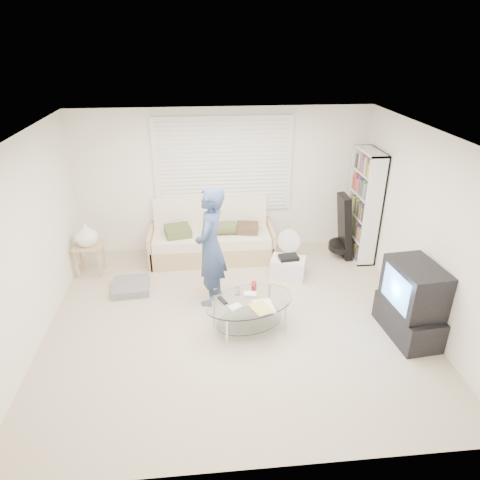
{
  "coord_description": "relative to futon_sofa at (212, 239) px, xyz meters",
  "views": [
    {
      "loc": [
        -0.4,
        -4.79,
        3.56
      ],
      "look_at": [
        0.1,
        0.3,
        1.07
      ],
      "focal_mm": 32.0,
      "sensor_mm": 36.0,
      "label": 1
    }
  ],
  "objects": [
    {
      "name": "ground",
      "position": [
        0.24,
        -1.87,
        -0.34
      ],
      "size": [
        5.0,
        5.0,
        0.0
      ],
      "primitive_type": "plane",
      "color": "tan",
      "rests_on": "ground"
    },
    {
      "name": "room_shell",
      "position": [
        0.24,
        -1.4,
        1.29
      ],
      "size": [
        5.02,
        4.52,
        2.51
      ],
      "color": "white",
      "rests_on": "ground"
    },
    {
      "name": "window_blinds",
      "position": [
        0.24,
        0.33,
        1.21
      ],
      "size": [
        2.32,
        0.08,
        1.62
      ],
      "color": "silver",
      "rests_on": "ground"
    },
    {
      "name": "futon_sofa",
      "position": [
        0.0,
        0.0,
        0.0
      ],
      "size": [
        2.11,
        0.85,
        1.03
      ],
      "color": "tan",
      "rests_on": "ground"
    },
    {
      "name": "grey_floor_pillow",
      "position": [
        -1.27,
        -0.97,
        -0.28
      ],
      "size": [
        0.59,
        0.59,
        0.12
      ],
      "primitive_type": "cube",
      "rotation": [
        0.0,
        0.0,
        0.09
      ],
      "color": "slate",
      "rests_on": "ground"
    },
    {
      "name": "side_table",
      "position": [
        -1.98,
        -0.38,
        0.32
      ],
      "size": [
        0.45,
        0.36,
        0.89
      ],
      "color": "tan",
      "rests_on": "ground"
    },
    {
      "name": "bookshelf",
      "position": [
        2.57,
        -0.2,
        0.6
      ],
      "size": [
        0.3,
        0.79,
        1.88
      ],
      "color": "white",
      "rests_on": "ground"
    },
    {
      "name": "guitar_case",
      "position": [
        2.26,
        -0.23,
        0.16
      ],
      "size": [
        0.4,
        0.41,
        1.13
      ],
      "color": "black",
      "rests_on": "ground"
    },
    {
      "name": "floor_fan",
      "position": [
        1.26,
        -0.39,
        0.04
      ],
      "size": [
        0.4,
        0.26,
        0.65
      ],
      "color": "white",
      "rests_on": "ground"
    },
    {
      "name": "storage_bin",
      "position": [
        1.19,
        -0.8,
        -0.17
      ],
      "size": [
        0.63,
        0.53,
        0.37
      ],
      "color": "white",
      "rests_on": "ground"
    },
    {
      "name": "tv_unit",
      "position": [
        2.44,
        -2.39,
        0.15
      ],
      "size": [
        0.59,
        0.97,
        1.01
      ],
      "color": "black",
      "rests_on": "ground"
    },
    {
      "name": "coffee_table",
      "position": [
        0.41,
        -2.09,
        0.02
      ],
      "size": [
        1.37,
        1.09,
        0.56
      ],
      "color": "silver",
      "rests_on": "ground"
    },
    {
      "name": "standing_person",
      "position": [
        -0.05,
        -1.37,
        0.54
      ],
      "size": [
        0.6,
        0.74,
        1.75
      ],
      "primitive_type": "imported",
      "rotation": [
        0.0,
        0.0,
        -1.89
      ],
      "color": "navy",
      "rests_on": "ground"
    }
  ]
}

